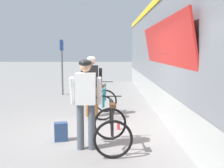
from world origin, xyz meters
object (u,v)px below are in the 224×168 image
Objects in this scene: cyclist_near_in_dark at (92,81)px; cyclist_far_in_white at (86,96)px; train_car at (210,49)px; bicycle_near_teal at (104,103)px; bicycle_far_black at (111,129)px; platform_sign_post at (62,58)px; water_bottle_near_the_bikes at (118,126)px; backpack_on_platform at (61,132)px.

cyclist_near_in_dark is 2.60m from cyclist_far_in_white.
train_car is 15.72× the size of bicycle_near_teal.
cyclist_far_in_white is 1.60× the size of bicycle_far_black.
train_car is 6.23m from platform_sign_post.
bicycle_far_black is at bearing -85.94° from bicycle_near_teal.
platform_sign_post is at bearing 142.87° from train_car.
water_bottle_near_the_bikes is 0.08× the size of platform_sign_post.
cyclist_far_in_white is 9.00× the size of water_bottle_near_the_bikes.
train_car is at bearing 2.06° from cyclist_near_in_dark.
platform_sign_post is (-0.99, 5.99, 1.42)m from backpack_on_platform.
train_car is 15.96× the size of bicycle_far_black.
bicycle_near_teal is 0.47× the size of platform_sign_post.
cyclist_far_in_white is 0.73× the size of platform_sign_post.
backpack_on_platform reaches higher than water_bottle_near_the_bikes.
platform_sign_post reaches higher than bicycle_far_black.
backpack_on_platform is at bearing 139.81° from cyclist_far_in_white.
platform_sign_post is (-1.57, 6.49, 0.57)m from cyclist_far_in_white.
water_bottle_near_the_bikes is (0.18, 1.27, -0.30)m from bicycle_far_black.
bicycle_near_teal is 1.02× the size of bicycle_far_black.
bicycle_far_black reaches higher than water_bottle_near_the_bikes.
cyclist_far_in_white is at bearing -117.60° from water_bottle_near_the_bikes.
train_car reaches higher than bicycle_near_teal.
train_car is 3.46m from bicycle_near_teal.
water_bottle_near_the_bikes is (0.73, -1.31, -0.96)m from cyclist_near_in_dark.
backpack_on_platform is at bearing -112.25° from bicycle_near_teal.
bicycle_near_teal is 2.36m from backpack_on_platform.
cyclist_near_in_dark is at bearing -68.62° from platform_sign_post.
water_bottle_near_the_bikes is at bearing 19.41° from backpack_on_platform.
cyclist_far_in_white reaches higher than water_bottle_near_the_bikes.
water_bottle_near_the_bikes is at bearing -66.56° from platform_sign_post.
train_car reaches higher than platform_sign_post.
train_car reaches higher than cyclist_near_in_dark.
water_bottle_near_the_bikes is 5.86m from platform_sign_post.
platform_sign_post is (-1.88, 3.82, 1.22)m from bicycle_near_teal.
bicycle_near_teal is at bearing 94.06° from bicycle_far_black.
bicycle_near_teal is at bearing -63.81° from platform_sign_post.
cyclist_near_in_dark is at bearing 101.98° from bicycle_far_black.
train_car is 4.89m from backpack_on_platform.
cyclist_near_in_dark reaches higher than water_bottle_near_the_bikes.
cyclist_near_in_dark reaches higher than bicycle_near_teal.
platform_sign_post is at bearing 111.38° from cyclist_near_in_dark.
cyclist_near_in_dark is at bearing 62.68° from backpack_on_platform.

